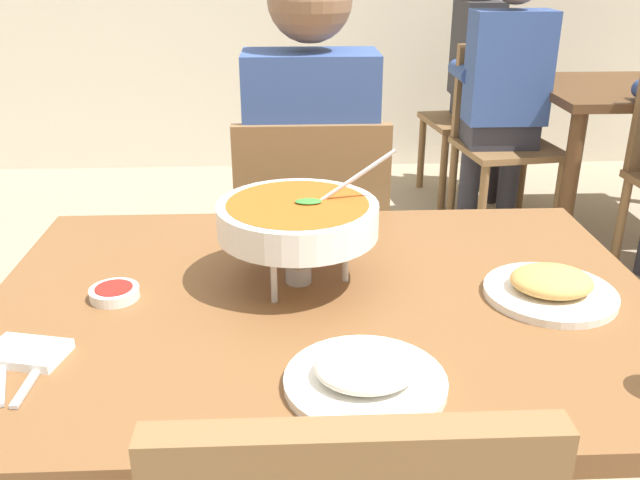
% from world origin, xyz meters
% --- Properties ---
extents(dining_table_main, '(1.23, 0.88, 0.73)m').
position_xyz_m(dining_table_main, '(0.00, 0.00, 0.62)').
color(dining_table_main, brown).
rests_on(dining_table_main, ground_plane).
extents(chair_diner_main, '(0.44, 0.44, 0.90)m').
position_xyz_m(chair_diner_main, '(-0.00, 0.73, 0.51)').
color(chair_diner_main, brown).
rests_on(chair_diner_main, ground_plane).
extents(diner_main, '(0.40, 0.45, 1.31)m').
position_xyz_m(diner_main, '(0.00, 0.76, 0.75)').
color(diner_main, '#2D2D38').
rests_on(diner_main, ground_plane).
extents(curry_bowl, '(0.33, 0.30, 0.26)m').
position_xyz_m(curry_bowl, '(-0.04, 0.06, 0.86)').
color(curry_bowl, silver).
rests_on(curry_bowl, dining_table_main).
extents(rice_plate, '(0.24, 0.24, 0.06)m').
position_xyz_m(rice_plate, '(0.05, -0.28, 0.75)').
color(rice_plate, white).
rests_on(rice_plate, dining_table_main).
extents(appetizer_plate, '(0.24, 0.24, 0.06)m').
position_xyz_m(appetizer_plate, '(0.42, -0.02, 0.75)').
color(appetizer_plate, white).
rests_on(appetizer_plate, dining_table_main).
extents(sauce_dish, '(0.09, 0.09, 0.02)m').
position_xyz_m(sauce_dish, '(-0.38, 0.01, 0.74)').
color(sauce_dish, white).
rests_on(sauce_dish, dining_table_main).
extents(napkin_folded, '(0.14, 0.11, 0.02)m').
position_xyz_m(napkin_folded, '(-0.48, -0.18, 0.74)').
color(napkin_folded, white).
rests_on(napkin_folded, dining_table_main).
extents(fork_utensil, '(0.07, 0.16, 0.01)m').
position_xyz_m(fork_utensil, '(-0.50, -0.23, 0.73)').
color(fork_utensil, silver).
rests_on(fork_utensil, dining_table_main).
extents(spoon_utensil, '(0.02, 0.17, 0.01)m').
position_xyz_m(spoon_utensil, '(-0.45, -0.23, 0.73)').
color(spoon_utensil, silver).
rests_on(spoon_utensil, dining_table_main).
extents(chair_bg_left, '(0.49, 0.49, 0.90)m').
position_xyz_m(chair_bg_left, '(1.02, 2.60, 0.51)').
color(chair_bg_left, brown).
rests_on(chair_bg_left, ground_plane).
extents(chair_bg_middle, '(0.50, 0.50, 0.90)m').
position_xyz_m(chair_bg_middle, '(0.97, 2.12, 0.51)').
color(chair_bg_middle, brown).
rests_on(chair_bg_middle, ground_plane).
extents(patron_bg_left, '(0.45, 0.40, 1.31)m').
position_xyz_m(patron_bg_left, '(0.98, 2.59, 0.75)').
color(patron_bg_left, '#2D2D38').
rests_on(patron_bg_left, ground_plane).
extents(patron_bg_middle, '(0.40, 0.45, 1.31)m').
position_xyz_m(patron_bg_middle, '(0.94, 2.04, 0.75)').
color(patron_bg_middle, '#2D2D38').
rests_on(patron_bg_middle, ground_plane).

